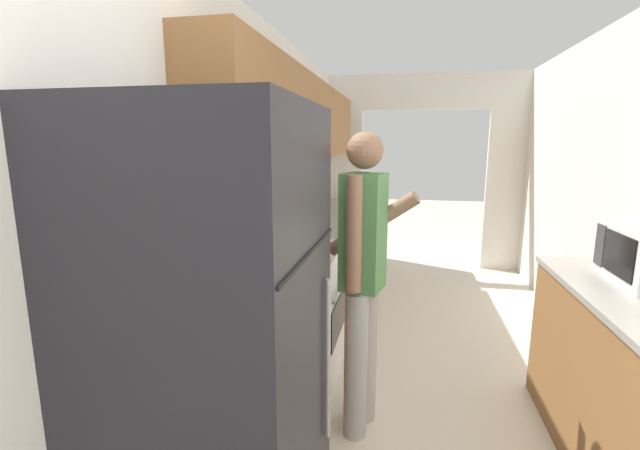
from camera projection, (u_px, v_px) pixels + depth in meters
The scene contains 6 objects.
wall_left at pixel (270, 163), 3.16m from camera, with size 0.38×7.47×2.50m.
wall_far_with_doorway at pixel (423, 158), 5.58m from camera, with size 2.90×0.06×2.50m.
counter_left at pixel (325, 266), 4.13m from camera, with size 0.62×3.79×0.92m.
refrigerator at pixel (214, 348), 1.58m from camera, with size 0.76×0.80×1.76m.
range_oven at pixel (294, 313), 2.97m from camera, with size 0.66×0.80×1.06m.
person at pixel (362, 277), 2.34m from camera, with size 0.54×0.43×1.69m.
Camera 1 is at (-0.20, -0.69, 1.63)m, focal length 24.00 mm.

